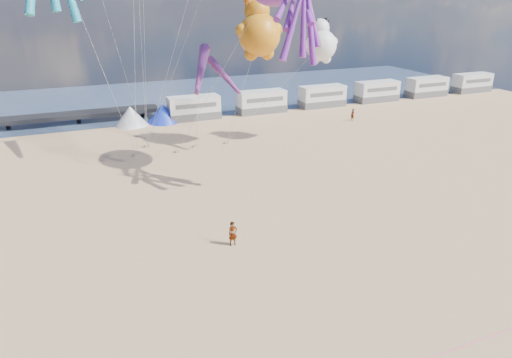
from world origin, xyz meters
name	(u,v)px	position (x,y,z in m)	size (l,w,h in m)	color
ground	(289,316)	(0.00, 0.00, 0.00)	(120.00, 120.00, 0.00)	tan
water	(131,100)	(0.00, 55.00, 0.02)	(120.00, 120.00, 0.00)	#334562
motorhome_0	(194,108)	(6.00, 40.00, 1.50)	(6.60, 2.50, 3.00)	silver
motorhome_1	(261,102)	(15.50, 40.00, 1.50)	(6.60, 2.50, 3.00)	silver
motorhome_2	(322,96)	(25.00, 40.00, 1.50)	(6.60, 2.50, 3.00)	silver
motorhome_3	(377,91)	(34.50, 40.00, 1.50)	(6.60, 2.50, 3.00)	silver
motorhome_4	(427,87)	(44.00, 40.00, 1.50)	(6.60, 2.50, 3.00)	silver
motorhome_5	(472,83)	(53.50, 40.00, 1.50)	(6.60, 2.50, 3.00)	silver
tent_white	(131,116)	(-2.00, 40.00, 1.20)	(4.00, 4.00, 2.40)	white
tent_blue	(163,113)	(2.00, 40.00, 1.20)	(4.00, 4.00, 2.40)	#1933CC
standing_person	(233,234)	(-0.24, 7.71, 0.82)	(0.60, 0.39, 1.65)	tan
beachgoer_5	(353,115)	(24.59, 31.50, 0.76)	(1.42, 0.45, 1.53)	#7F6659
sandbag_a	(136,155)	(-3.27, 27.99, 0.11)	(0.50, 0.35, 0.22)	gray
sandbag_b	(178,151)	(0.80, 27.46, 0.11)	(0.50, 0.35, 0.22)	gray
sandbag_c	(226,143)	(6.42, 28.39, 0.11)	(0.50, 0.35, 0.22)	gray
sandbag_d	(195,146)	(2.98, 28.49, 0.11)	(0.50, 0.35, 0.22)	gray
sandbag_e	(147,146)	(-1.76, 30.54, 0.11)	(0.50, 0.35, 0.22)	gray
kite_panda	(321,46)	(16.13, 25.80, 10.18)	(3.81, 3.59, 5.38)	white
kite_teddy_orange	(259,35)	(9.63, 26.88, 11.34)	(5.10, 4.80, 7.19)	orange
windsock_mid	(201,69)	(2.06, 21.68, 9.12)	(1.00, 6.76, 6.76)	red
windsock_right	(224,76)	(5.98, 27.14, 7.50)	(0.90, 5.72, 5.72)	red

